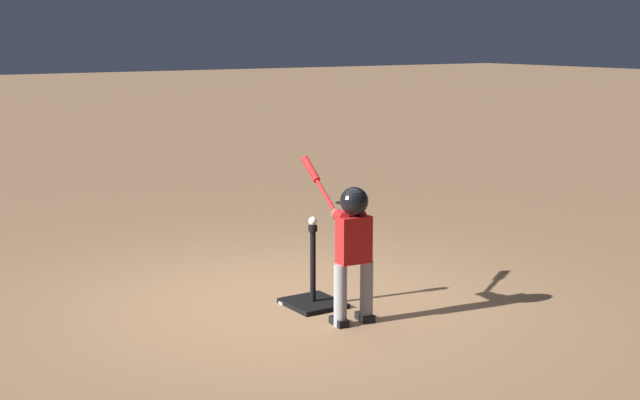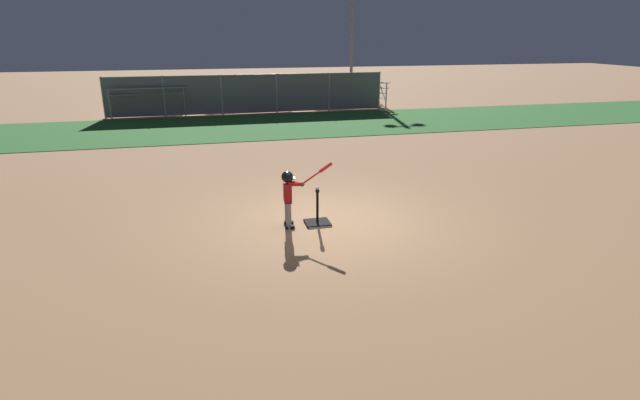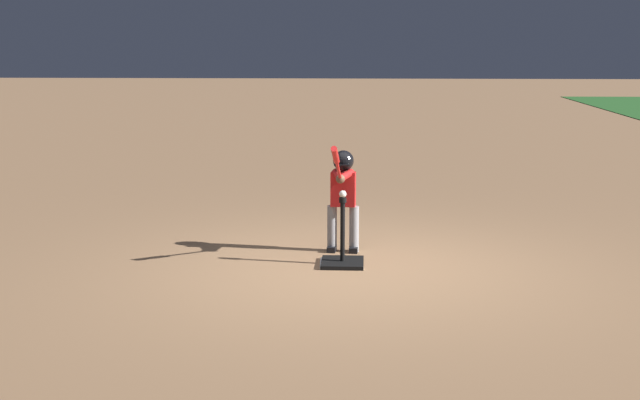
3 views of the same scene
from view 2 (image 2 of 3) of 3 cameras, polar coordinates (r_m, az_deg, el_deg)
ground_plane at (r=9.95m, az=0.74°, el=-2.32°), size 90.00×90.00×0.00m
grass_outfield_strip at (r=20.28m, az=-6.93°, el=8.39°), size 56.00×5.81×0.02m
backstop_fence at (r=23.51m, az=-8.06°, el=12.02°), size 12.62×0.08×1.78m
home_plate at (r=9.76m, az=-0.33°, el=-2.68°), size 0.45×0.45×0.02m
batting_tee at (r=9.75m, az=-0.30°, el=-2.25°), size 0.48×0.43×0.70m
batter_child at (r=9.43m, az=-3.50°, el=0.98°), size 0.98×0.35×1.25m
baseball at (r=9.54m, az=-0.30°, el=1.40°), size 0.07×0.07×0.07m
bleachers_right_center at (r=24.40m, az=-19.05°, el=10.76°), size 3.53×2.79×1.32m
bleachers_left_center at (r=25.06m, az=-8.11°, el=11.39°), size 4.09×2.08×1.02m
bleachers_far_right at (r=25.82m, az=3.30°, el=12.04°), size 3.91×2.61×1.27m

